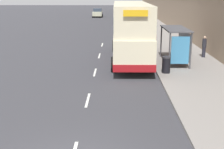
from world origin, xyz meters
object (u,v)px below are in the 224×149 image
object	(u,v)px
car_1	(98,13)
pedestrian_1	(154,43)
car_0	(123,9)
pedestrian_2	(152,41)
double_decker_bus_near	(131,31)
pedestrian_at_shelter	(204,46)
litter_bin	(166,65)
bus_shelter	(178,39)

from	to	relation	value
car_1	pedestrian_1	size ratio (longest dim) A/B	2.31
car_0	pedestrian_2	size ratio (longest dim) A/B	2.56
double_decker_bus_near	pedestrian_at_shelter	distance (m)	5.95
litter_bin	car_1	bearing A→B (deg)	98.79
pedestrian_1	bus_shelter	bearing A→B (deg)	-72.55
pedestrian_at_shelter	pedestrian_2	world-z (taller)	pedestrian_2
pedestrian_2	car_1	bearing A→B (deg)	100.36
bus_shelter	double_decker_bus_near	xyz separation A→B (m)	(-3.30, 1.46, 0.41)
double_decker_bus_near	pedestrian_at_shelter	bearing A→B (deg)	7.10
pedestrian_1	car_0	bearing A→B (deg)	91.59
double_decker_bus_near	litter_bin	bearing A→B (deg)	-63.43
car_0	pedestrian_1	size ratio (longest dim) A/B	2.58
car_0	pedestrian_2	xyz separation A→B (m)	(1.32, -50.97, 0.18)
pedestrian_at_shelter	litter_bin	size ratio (longest dim) A/B	1.57
pedestrian_1	pedestrian_2	size ratio (longest dim) A/B	0.99
bus_shelter	car_1	size ratio (longest dim) A/B	1.06
pedestrian_1	litter_bin	world-z (taller)	pedestrian_1
pedestrian_2	pedestrian_1	bearing A→B (deg)	-83.03
pedestrian_at_shelter	litter_bin	xyz separation A→B (m)	(-3.69, -4.87, -0.32)
pedestrian_2	litter_bin	distance (m)	7.56
bus_shelter	pedestrian_at_shelter	size ratio (longest dim) A/B	2.54
car_1	pedestrian_2	distance (m)	38.04
double_decker_bus_near	litter_bin	world-z (taller)	double_decker_bus_near
double_decker_bus_near	car_0	xyz separation A→B (m)	(0.64, 54.37, -1.44)
bus_shelter	pedestrian_2	xyz separation A→B (m)	(-1.34, 4.86, -0.85)
bus_shelter	pedestrian_2	world-z (taller)	bus_shelter
car_0	bus_shelter	bearing A→B (deg)	-87.28
car_1	pedestrian_at_shelter	xyz separation A→B (m)	(10.64, -40.11, 0.11)
bus_shelter	pedestrian_1	size ratio (longest dim) A/B	2.46
car_0	pedestrian_at_shelter	distance (m)	53.90
pedestrian_at_shelter	litter_bin	world-z (taller)	pedestrian_at_shelter
double_decker_bus_near	litter_bin	distance (m)	4.91
double_decker_bus_near	pedestrian_1	size ratio (longest dim) A/B	6.39
car_1	litter_bin	size ratio (longest dim) A/B	3.77
pedestrian_1	car_1	bearing A→B (deg)	100.27
car_0	pedestrian_1	bearing A→B (deg)	-88.41
bus_shelter	car_0	bearing A→B (deg)	92.72
pedestrian_at_shelter	litter_bin	distance (m)	6.11
bus_shelter	pedestrian_1	bearing A→B (deg)	107.45
car_1	bus_shelter	bearing A→B (deg)	100.95
bus_shelter	double_decker_bus_near	size ratio (longest dim) A/B	0.38
bus_shelter	double_decker_bus_near	bearing A→B (deg)	156.14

